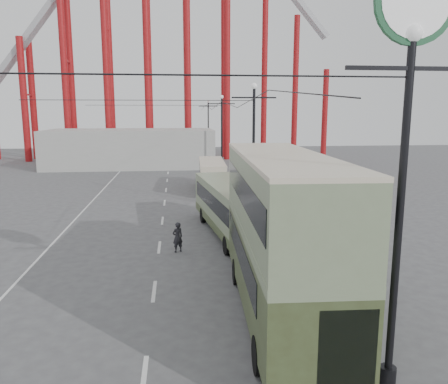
{
  "coord_description": "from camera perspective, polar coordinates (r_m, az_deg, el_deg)",
  "views": [
    {
      "loc": [
        0.01,
        -13.18,
        7.27
      ],
      "look_at": [
        2.57,
        10.03,
        3.0
      ],
      "focal_mm": 35.0,
      "sensor_mm": 36.0,
      "label": 1
    }
  ],
  "objects": [
    {
      "name": "fairground_shed",
      "position": [
        60.67,
        -12.02,
        5.63
      ],
      "size": [
        22.0,
        10.0,
        5.0
      ],
      "primitive_type": "cube",
      "color": "#A1A19C",
      "rests_on": "ground"
    },
    {
      "name": "pedestrian",
      "position": [
        23.19,
        -6.08,
        -5.89
      ],
      "size": [
        0.7,
        0.62,
        1.61
      ],
      "primitive_type": "imported",
      "rotation": [
        0.0,
        0.0,
        3.63
      ],
      "color": "black",
      "rests_on": "ground"
    },
    {
      "name": "lamp_post_near",
      "position": [
        11.63,
        23.02,
        12.48
      ],
      "size": [
        3.2,
        0.44,
        10.8
      ],
      "color": "black",
      "rests_on": "ground"
    },
    {
      "name": "lamp_post_mid",
      "position": [
        31.79,
        3.87,
        5.66
      ],
      "size": [
        3.2,
        0.44,
        9.32
      ],
      "color": "black",
      "rests_on": "ground"
    },
    {
      "name": "single_decker_green",
      "position": [
        26.07,
        0.93,
        -1.91
      ],
      "size": [
        3.76,
        11.07,
        3.07
      ],
      "rotation": [
        0.0,
        0.0,
        0.12
      ],
      "color": "#70805D",
      "rests_on": "ground"
    },
    {
      "name": "lamp_post_distant",
      "position": [
        75.43,
        -2.07,
        8.38
      ],
      "size": [
        3.2,
        0.44,
        9.32
      ],
      "color": "black",
      "rests_on": "ground"
    },
    {
      "name": "roller_coaster",
      "position": [
        71.84,
        -8.84,
        22.83
      ],
      "size": [
        52.95,
        5.0,
        55.48
      ],
      "color": "maroon",
      "rests_on": "ground"
    },
    {
      "name": "lamp_post_far",
      "position": [
        53.54,
        -0.3,
        7.58
      ],
      "size": [
        3.2,
        0.44,
        9.32
      ],
      "color": "black",
      "rests_on": "ground"
    },
    {
      "name": "single_decker_cream",
      "position": [
        41.13,
        -1.6,
        2.4
      ],
      "size": [
        2.67,
        9.08,
        2.8
      ],
      "rotation": [
        0.0,
        0.0,
        -0.04
      ],
      "color": "beige",
      "rests_on": "ground"
    },
    {
      "name": "ground",
      "position": [
        15.05,
        -5.85,
        -18.57
      ],
      "size": [
        160.0,
        160.0,
        0.0
      ],
      "primitive_type": "plane",
      "color": "#4A4B4D",
      "rests_on": "ground"
    },
    {
      "name": "road_markings",
      "position": [
        33.69,
        -7.63,
        -2.19
      ],
      "size": [
        12.52,
        120.0,
        0.01
      ],
      "color": "silver",
      "rests_on": "ground"
    },
    {
      "name": "double_decker_bus",
      "position": [
        15.45,
        7.41,
        -4.65
      ],
      "size": [
        3.22,
        11.05,
        5.87
      ],
      "rotation": [
        0.0,
        0.0,
        -0.04
      ],
      "color": "#373F22",
      "rests_on": "ground"
    }
  ]
}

